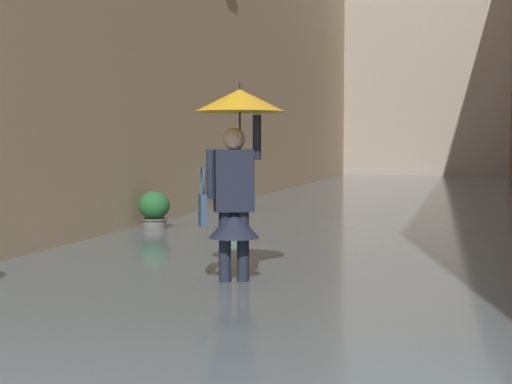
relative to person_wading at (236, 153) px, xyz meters
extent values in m
plane|color=#605B56|center=(-0.47, -10.21, -1.38)|extent=(74.27, 74.27, 0.00)
cube|color=#515B60|center=(-0.47, -10.21, -1.33)|extent=(7.72, 35.71, 0.12)
cube|color=#A89989|center=(-0.47, -25.96, 2.77)|extent=(10.52, 1.80, 8.31)
cube|color=#2D2319|center=(0.10, 0.05, -1.33)|extent=(0.20, 0.26, 0.10)
cylinder|color=#1E2333|center=(0.10, 0.05, -0.93)|extent=(0.16, 0.16, 0.71)
cube|color=#2D2319|center=(-0.06, -0.03, -1.33)|extent=(0.20, 0.26, 0.10)
cylinder|color=#1E2333|center=(-0.06, -0.03, -0.93)|extent=(0.16, 0.16, 0.71)
cube|color=#1E2333|center=(0.02, 0.01, -0.27)|extent=(0.44, 0.36, 0.61)
cone|color=#1E2333|center=(0.02, 0.01, -0.69)|extent=(0.67, 0.67, 0.28)
sphere|color=#DBB293|center=(0.02, 0.01, 0.14)|extent=(0.22, 0.22, 0.22)
cylinder|color=#1E2333|center=(-0.19, -0.09, 0.16)|extent=(0.11, 0.11, 0.44)
cylinder|color=#1E2333|center=(0.23, 0.11, -0.20)|extent=(0.11, 0.11, 0.48)
cylinder|color=black|center=(-0.03, -0.02, 0.28)|extent=(0.02, 0.02, 0.48)
cone|color=gold|center=(-0.03, -0.02, 0.51)|extent=(0.89, 0.89, 0.22)
cylinder|color=black|center=(-0.03, -0.02, 0.65)|extent=(0.01, 0.01, 0.08)
cube|color=#334766|center=(0.29, 0.16, -0.55)|extent=(0.18, 0.28, 0.32)
torus|color=#334766|center=(0.29, 0.16, -0.27)|extent=(0.15, 0.28, 0.30)
cylinder|color=#66605B|center=(2.44, -7.33, -1.25)|extent=(0.36, 0.36, 0.26)
torus|color=#56524E|center=(2.44, -7.33, -1.12)|extent=(0.39, 0.39, 0.04)
ellipsoid|color=#428947|center=(2.44, -7.33, -0.79)|extent=(0.56, 0.56, 0.66)
cylinder|color=#66605B|center=(2.62, -3.93, -1.25)|extent=(0.38, 0.38, 0.26)
torus|color=#56524E|center=(2.62, -3.93, -1.12)|extent=(0.42, 0.42, 0.04)
ellipsoid|color=#23602D|center=(2.62, -3.93, -0.89)|extent=(0.50, 0.50, 0.45)
camera|label=1|loc=(-2.16, 6.82, 0.10)|focal=51.22mm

